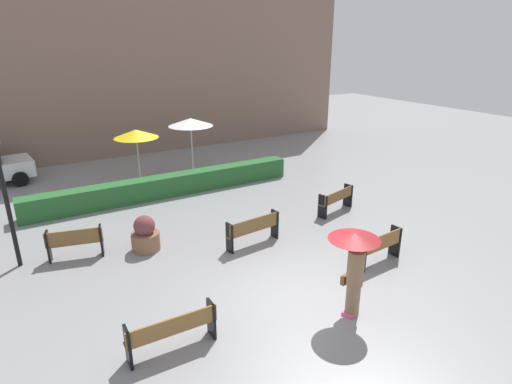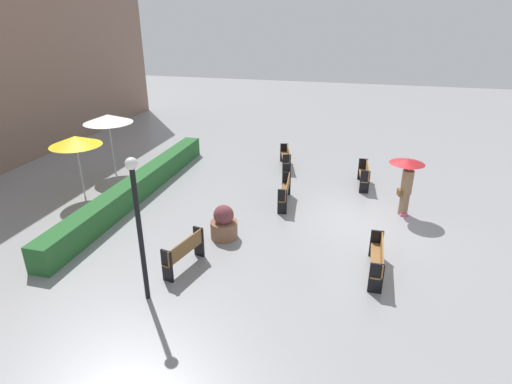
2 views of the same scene
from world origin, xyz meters
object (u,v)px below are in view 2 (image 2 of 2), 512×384
(bench_far_left, at_px, (185,251))
(patio_umbrella_white, at_px, (108,119))
(bench_near_right, at_px, (365,174))
(patio_umbrella_yellow, at_px, (75,141))
(bench_mid_center, at_px, (286,190))
(planter_pot, at_px, (224,224))
(pedestrian_with_umbrella, at_px, (406,177))
(lamp_post, at_px, (138,216))
(bench_far_right, at_px, (286,156))
(bench_near_left, at_px, (378,257))

(bench_far_left, bearing_deg, patio_umbrella_white, 44.28)
(bench_near_right, xyz_separation_m, patio_umbrella_white, (-1.18, 10.61, 1.87))
(patio_umbrella_yellow, bearing_deg, bench_mid_center, -80.21)
(bench_mid_center, xyz_separation_m, planter_pot, (-2.94, 1.39, -0.08))
(pedestrian_with_umbrella, relative_size, lamp_post, 0.55)
(bench_far_right, height_order, bench_near_left, bench_far_right)
(bench_near_left, bearing_deg, planter_pot, 79.58)
(lamp_post, bearing_deg, pedestrian_with_umbrella, -44.60)
(patio_umbrella_yellow, height_order, patio_umbrella_white, patio_umbrella_white)
(bench_near_right, bearing_deg, bench_near_left, -175.86)
(planter_pot, bearing_deg, patio_umbrella_yellow, 75.12)
(bench_near_right, distance_m, lamp_post, 10.24)
(bench_mid_center, bearing_deg, lamp_post, 160.12)
(bench_far_left, bearing_deg, bench_near_right, -32.51)
(bench_near_right, height_order, bench_far_right, bench_near_right)
(bench_near_left, bearing_deg, patio_umbrella_white, 65.35)
(bench_near_left, bearing_deg, bench_mid_center, 40.39)
(bench_far_left, relative_size, bench_mid_center, 0.84)
(bench_far_left, distance_m, bench_mid_center, 5.18)
(lamp_post, bearing_deg, bench_near_right, -29.96)
(bench_far_left, xyz_separation_m, lamp_post, (-1.45, 0.39, 1.72))
(planter_pot, height_order, lamp_post, lamp_post)
(patio_umbrella_white, bearing_deg, bench_far_left, -135.72)
(lamp_post, distance_m, patio_umbrella_yellow, 7.25)
(bench_far_right, bearing_deg, bench_mid_center, -169.71)
(planter_pot, relative_size, lamp_post, 0.30)
(bench_far_left, relative_size, pedestrian_with_umbrella, 0.77)
(bench_mid_center, xyz_separation_m, pedestrian_with_umbrella, (0.18, -4.10, 0.85))
(bench_far_right, distance_m, planter_pot, 6.89)
(pedestrian_with_umbrella, bearing_deg, bench_far_right, 52.16)
(bench_far_right, bearing_deg, bench_near_right, -112.58)
(bench_far_left, bearing_deg, pedestrian_with_umbrella, -50.03)
(bench_near_left, relative_size, pedestrian_with_umbrella, 0.92)
(bench_far_left, height_order, bench_far_right, bench_far_left)
(patio_umbrella_white, bearing_deg, planter_pot, -123.23)
(bench_near_right, height_order, lamp_post, lamp_post)
(planter_pot, bearing_deg, bench_near_left, -100.42)
(bench_near_right, height_order, bench_mid_center, same)
(bench_far_left, bearing_deg, patio_umbrella_yellow, 58.16)
(planter_pot, bearing_deg, bench_far_left, 165.37)
(lamp_post, height_order, patio_umbrella_yellow, lamp_post)
(lamp_post, relative_size, patio_umbrella_yellow, 1.53)
(bench_far_right, xyz_separation_m, patio_umbrella_white, (-2.63, 7.13, 1.89))
(bench_near_right, bearing_deg, bench_far_right, 67.42)
(bench_mid_center, bearing_deg, planter_pot, 154.77)
(bench_mid_center, relative_size, lamp_post, 0.50)
(bench_near_left, height_order, bench_mid_center, bench_mid_center)
(bench_far_left, height_order, patio_umbrella_yellow, patio_umbrella_yellow)
(patio_umbrella_yellow, bearing_deg, bench_near_left, -102.99)
(bench_near_right, relative_size, planter_pot, 1.45)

